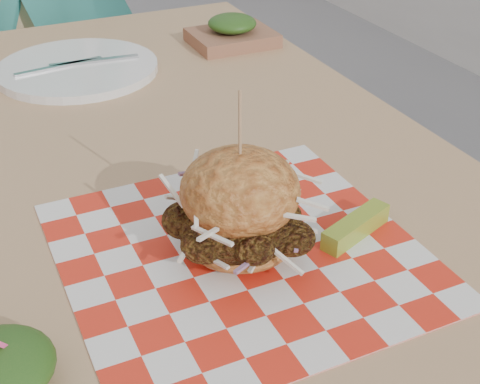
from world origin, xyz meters
The scene contains 7 objects.
patio_table centered at (-0.04, -0.26, 0.67)m, with size 0.80×1.20×0.75m.
patio_chair centered at (-0.05, 0.66, 0.55)m, with size 0.49×0.50×0.95m.
paper_liner centered at (0.00, -0.52, 0.75)m, with size 0.36×0.36×0.00m, color red.
sandwich centered at (0.00, -0.52, 0.80)m, with size 0.16×0.16×0.18m.
pickle_spear centered at (0.12, -0.54, 0.76)m, with size 0.10×0.02×0.02m, color #9CA12E.
place_setting centered at (-0.04, 0.06, 0.76)m, with size 0.27×0.27×0.02m.
kraft_tray centered at (0.26, 0.08, 0.77)m, with size 0.15×0.12×0.06m.
Camera 1 is at (-0.24, -1.03, 1.17)m, focal length 50.00 mm.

